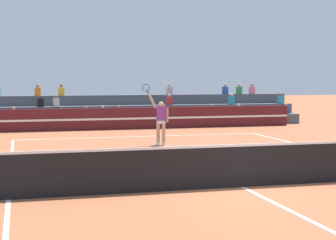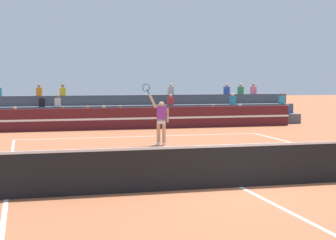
% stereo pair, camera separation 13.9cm
% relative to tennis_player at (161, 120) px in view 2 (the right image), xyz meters
% --- Properties ---
extents(ground_plane, '(120.00, 120.00, 0.00)m').
position_rel_tennis_player_xyz_m(ground_plane, '(-0.14, -8.70, -0.99)').
color(ground_plane, '#AD603D').
extents(court_lines, '(11.10, 23.90, 0.01)m').
position_rel_tennis_player_xyz_m(court_lines, '(-0.14, -8.70, -0.98)').
color(court_lines, white).
rests_on(court_lines, ground).
extents(tennis_net, '(12.00, 0.10, 1.10)m').
position_rel_tennis_player_xyz_m(tennis_net, '(-0.14, -8.70, -0.44)').
color(tennis_net, '#2D6B38').
rests_on(tennis_net, ground).
extents(sponsor_banner_wall, '(18.00, 0.26, 1.10)m').
position_rel_tennis_player_xyz_m(sponsor_banner_wall, '(-0.14, 6.80, -0.44)').
color(sponsor_banner_wall, '#51191E').
rests_on(sponsor_banner_wall, ground).
extents(bleacher_stand, '(20.51, 2.85, 2.28)m').
position_rel_tennis_player_xyz_m(bleacher_stand, '(-0.14, 9.34, -0.34)').
color(bleacher_stand, '#4C515B').
rests_on(bleacher_stand, ground).
extents(tennis_player, '(1.04, 0.49, 2.46)m').
position_rel_tennis_player_xyz_m(tennis_player, '(0.00, 0.00, 0.00)').
color(tennis_player, tan).
rests_on(tennis_player, ground).
extents(tennis_ball, '(0.07, 0.07, 0.07)m').
position_rel_tennis_player_xyz_m(tennis_ball, '(0.09, -2.76, -0.95)').
color(tennis_ball, '#C6DB33').
rests_on(tennis_ball, ground).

